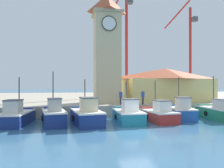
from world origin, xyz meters
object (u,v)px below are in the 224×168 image
object	(u,v)px
clock_tower	(107,45)
fishing_boat_left_outer	(54,115)
fishing_boat_left_inner	(87,115)
port_crane_far	(126,53)
fishing_boat_far_left	(16,116)
warehouse_right	(166,84)
port_crane_near	(189,59)
fishing_boat_mid_left	(128,114)
fishing_boat_mid_right	(181,112)
dock_worker_near_tower	(121,97)
dock_worker_along_quay	(143,97)
fishing_boat_right_inner	(217,112)
fishing_boat_center	(158,114)

from	to	relation	value
clock_tower	fishing_boat_left_outer	bearing A→B (deg)	-125.67
fishing_boat_left_inner	port_crane_far	world-z (taller)	port_crane_far
fishing_boat_far_left	fishing_boat_left_outer	xyz separation A→B (m)	(3.14, -0.67, 0.07)
fishing_boat_left_outer	warehouse_right	xyz separation A→B (m)	(14.44, 9.49, 2.70)
fishing_boat_left_inner	warehouse_right	world-z (taller)	warehouse_right
port_crane_near	port_crane_far	bearing A→B (deg)	-165.60
fishing_boat_mid_left	port_crane_near	world-z (taller)	port_crane_near
fishing_boat_mid_right	port_crane_near	xyz separation A→B (m)	(15.22, 24.77, 8.41)
fishing_boat_far_left	fishing_boat_mid_left	xyz separation A→B (m)	(9.62, -0.80, 0.01)
fishing_boat_mid_right	warehouse_right	distance (m)	9.34
fishing_boat_far_left	dock_worker_near_tower	distance (m)	10.97
warehouse_right	dock_worker_along_quay	xyz separation A→B (m)	(-5.10, -5.25, -1.46)
warehouse_right	fishing_boat_right_inner	bearing A→B (deg)	-81.40
warehouse_right	fishing_boat_mid_right	bearing A→B (deg)	-105.07
warehouse_right	fishing_boat_far_left	bearing A→B (deg)	-153.36
fishing_boat_far_left	warehouse_right	bearing A→B (deg)	26.64
fishing_boat_far_left	dock_worker_along_quay	xyz separation A→B (m)	(12.47, 3.57, 1.31)
fishing_boat_center	clock_tower	size ratio (longest dim) A/B	0.30
fishing_boat_mid_right	port_crane_near	world-z (taller)	port_crane_near
port_crane_near	dock_worker_along_quay	size ratio (longest dim) A/B	13.16
fishing_boat_left_inner	fishing_boat_center	size ratio (longest dim) A/B	1.13
fishing_boat_mid_right	fishing_boat_left_outer	bearing A→B (deg)	-175.88
fishing_boat_far_left	port_crane_near	bearing A→B (deg)	39.34
clock_tower	port_crane_far	size ratio (longest dim) A/B	0.71
port_crane_near	dock_worker_near_tower	xyz separation A→B (m)	(-20.40, -20.83, -7.12)
dock_worker_near_tower	dock_worker_along_quay	bearing A→B (deg)	-13.49
dock_worker_near_tower	clock_tower	bearing A→B (deg)	106.70
fishing_boat_mid_right	port_crane_near	size ratio (longest dim) A/B	0.21
fishing_boat_mid_left	port_crane_near	distance (m)	34.20
fishing_boat_left_outer	port_crane_near	distance (m)	38.40
fishing_boat_left_outer	port_crane_far	distance (m)	26.19
fishing_boat_mid_right	dock_worker_along_quay	world-z (taller)	fishing_boat_mid_right
fishing_boat_right_inner	clock_tower	size ratio (longest dim) A/B	0.32
fishing_boat_left_inner	fishing_boat_mid_right	distance (m)	9.42
fishing_boat_center	port_crane_near	bearing A→B (deg)	55.03
warehouse_right	port_crane_near	world-z (taller)	port_crane_near
fishing_boat_left_outer	dock_worker_along_quay	size ratio (longest dim) A/B	2.82
dock_worker_near_tower	port_crane_far	bearing A→B (deg)	73.94
fishing_boat_mid_left	dock_worker_along_quay	xyz separation A→B (m)	(2.85, 4.37, 1.31)
fishing_boat_mid_left	warehouse_right	bearing A→B (deg)	50.40
fishing_boat_right_inner	port_crane_near	size ratio (longest dim) A/B	0.23
port_crane_near	dock_worker_near_tower	world-z (taller)	port_crane_near
fishing_boat_far_left	fishing_boat_left_inner	bearing A→B (deg)	-8.96
fishing_boat_right_inner	dock_worker_along_quay	size ratio (longest dim) A/B	3.01
clock_tower	warehouse_right	size ratio (longest dim) A/B	1.30
warehouse_right	port_crane_far	size ratio (longest dim) A/B	0.54
clock_tower	fishing_boat_left_inner	bearing A→B (deg)	-110.31
port_crane_far	clock_tower	bearing A→B (deg)	-113.63
fishing_boat_far_left	fishing_boat_left_inner	world-z (taller)	fishing_boat_far_left
dock_worker_along_quay	port_crane_near	bearing A→B (deg)	49.94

